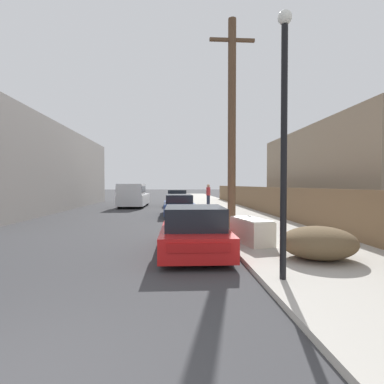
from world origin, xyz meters
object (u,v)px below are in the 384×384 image
(parked_sports_car_red, at_px, (194,231))
(pedestrian, at_px, (208,194))
(car_parked_far, at_px, (177,198))
(street_lamp, at_px, (284,125))
(brush_pile, at_px, (318,243))
(discarded_fridge, at_px, (251,231))
(pickup_truck, at_px, (133,196))
(car_parked_mid, at_px, (179,205))
(utility_pole, at_px, (232,122))

(parked_sports_car_red, distance_m, pedestrian, 16.71)
(car_parked_far, distance_m, pedestrian, 3.01)
(street_lamp, xyz_separation_m, brush_pile, (1.40, 1.44, -2.48))
(discarded_fridge, bearing_deg, pedestrian, 76.60)
(parked_sports_car_red, xyz_separation_m, brush_pile, (2.88, -1.36, -0.08))
(discarded_fridge, distance_m, pedestrian, 15.89)
(discarded_fridge, height_order, pedestrian, pedestrian)
(brush_pile, bearing_deg, pedestrian, 91.75)
(street_lamp, bearing_deg, parked_sports_car_red, 117.86)
(discarded_fridge, relative_size, pickup_truck, 0.33)
(car_parked_mid, relative_size, pedestrian, 2.58)
(car_parked_mid, bearing_deg, street_lamp, -83.61)
(discarded_fridge, relative_size, street_lamp, 0.37)
(parked_sports_car_red, distance_m, street_lamp, 3.97)
(parked_sports_car_red, bearing_deg, pickup_truck, 103.96)
(discarded_fridge, bearing_deg, car_parked_far, 85.41)
(discarded_fridge, distance_m, street_lamp, 4.28)
(discarded_fridge, bearing_deg, pickup_truck, 98.13)
(car_parked_far, xyz_separation_m, brush_pile, (3.17, -19.33, -0.16))
(utility_pole, distance_m, street_lamp, 6.59)
(discarded_fridge, distance_m, utility_pole, 4.90)
(car_parked_far, xyz_separation_m, pedestrian, (2.62, -1.42, 0.38))
(discarded_fridge, relative_size, utility_pole, 0.22)
(pickup_truck, height_order, street_lamp, street_lamp)
(car_parked_far, bearing_deg, parked_sports_car_red, -90.22)
(discarded_fridge, distance_m, brush_pile, 2.30)
(car_parked_mid, xyz_separation_m, pickup_truck, (-3.64, 6.58, 0.35))
(utility_pole, bearing_deg, pedestrian, 87.49)
(discarded_fridge, relative_size, brush_pile, 1.02)
(car_parked_mid, xyz_separation_m, utility_pole, (2.02, -6.42, 3.78))
(discarded_fridge, height_order, car_parked_mid, car_parked_mid)
(utility_pole, bearing_deg, brush_pile, -77.46)
(parked_sports_car_red, xyz_separation_m, utility_pole, (1.77, 3.64, 3.80))
(utility_pole, xyz_separation_m, brush_pile, (1.11, -5.00, -3.88))
(car_parked_far, height_order, utility_pole, utility_pole)
(car_parked_far, bearing_deg, discarded_fridge, -84.30)
(car_parked_far, xyz_separation_m, utility_pole, (2.05, -14.32, 3.72))
(car_parked_mid, distance_m, brush_pile, 11.84)
(pickup_truck, bearing_deg, brush_pile, 111.56)
(street_lamp, distance_m, pedestrian, 19.45)
(discarded_fridge, relative_size, parked_sports_car_red, 0.45)
(utility_pole, relative_size, street_lamp, 1.68)
(car_parked_mid, relative_size, brush_pile, 2.59)
(discarded_fridge, xyz_separation_m, parked_sports_car_red, (-1.79, -0.67, 0.10))
(pickup_truck, distance_m, utility_pole, 14.58)
(car_parked_far, relative_size, utility_pole, 0.53)
(car_parked_mid, xyz_separation_m, brush_pile, (3.13, -11.42, -0.10))
(street_lamp, xyz_separation_m, pedestrian, (0.85, 19.34, -1.93))
(discarded_fridge, bearing_deg, utility_pole, 78.97)
(parked_sports_car_red, height_order, utility_pole, utility_pole)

